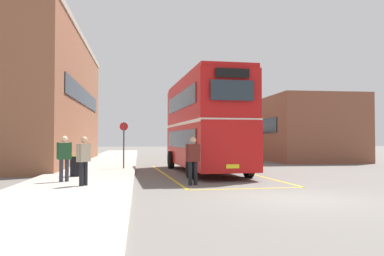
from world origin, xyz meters
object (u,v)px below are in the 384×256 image
pedestrian_boarding (193,157)px  pedestrian_waiting_far (84,157)px  single_deck_bus (210,140)px  pedestrian_waiting_near (64,155)px  bus_stop_sign (124,140)px  double_decker_bus (205,123)px  litter_bin (76,166)px

pedestrian_boarding → pedestrian_waiting_far: (-3.80, -0.91, 0.05)m
single_deck_bus → pedestrian_boarding: bearing=-101.8°
pedestrian_waiting_near → bus_stop_sign: 6.70m
pedestrian_waiting_far → bus_stop_sign: size_ratio=0.67×
double_decker_bus → bus_stop_sign: size_ratio=4.05×
single_deck_bus → litter_bin: (-9.37, -20.43, -1.06)m
pedestrian_waiting_far → litter_bin: 3.60m
pedestrian_waiting_near → pedestrian_waiting_far: size_ratio=1.02×
single_deck_bus → pedestrian_boarding: single_deck_bus is taller
litter_bin → double_decker_bus: bearing=26.3°
double_decker_bus → single_deck_bus: (3.46, 17.51, -0.87)m
pedestrian_waiting_far → bus_stop_sign: 7.91m
double_decker_bus → pedestrian_waiting_far: (-5.14, -6.40, -1.43)m
double_decker_bus → bus_stop_sign: double_decker_bus is taller
pedestrian_waiting_near → bus_stop_sign: (1.91, 6.41, 0.52)m
double_decker_bus → pedestrian_waiting_near: bearing=-140.3°
pedestrian_waiting_near → bus_stop_sign: size_ratio=0.68×
pedestrian_boarding → pedestrian_waiting_far: bearing=-166.5°
pedestrian_boarding → pedestrian_waiting_near: pedestrian_waiting_near is taller
pedestrian_boarding → pedestrian_waiting_near: size_ratio=1.06×
pedestrian_boarding → pedestrian_waiting_near: (-4.67, 0.50, 0.07)m
pedestrian_boarding → bus_stop_sign: bearing=111.8°
double_decker_bus → pedestrian_waiting_far: bearing=-128.7°
litter_bin → bus_stop_sign: bearing=67.4°
single_deck_bus → pedestrian_waiting_near: size_ratio=5.88×
double_decker_bus → single_deck_bus: size_ratio=1.01×
single_deck_bus → bus_stop_sign: single_deck_bus is taller
litter_bin → bus_stop_sign: size_ratio=0.36×
bus_stop_sign → double_decker_bus: bearing=-19.1°
pedestrian_waiting_near → bus_stop_sign: bus_stop_sign is taller
single_deck_bus → pedestrian_waiting_near: bearing=-112.8°
pedestrian_boarding → litter_bin: 5.27m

